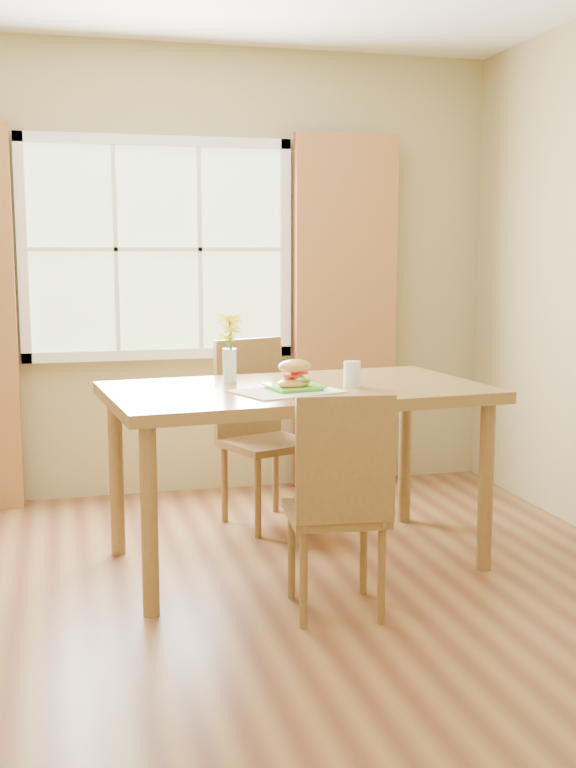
% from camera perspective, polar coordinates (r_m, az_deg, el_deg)
% --- Properties ---
extents(room, '(4.24, 3.84, 2.74)m').
position_cam_1_polar(room, '(3.62, -4.95, 6.20)').
color(room, brown).
rests_on(room, ground).
extents(window, '(1.62, 0.06, 1.32)m').
position_cam_1_polar(window, '(5.48, -8.26, 8.47)').
color(window, '#BADCA6').
rests_on(window, room).
extents(curtain_right, '(0.65, 0.08, 2.20)m').
position_cam_1_polar(curtain_right, '(5.64, 3.65, 4.47)').
color(curtain_right, maroon).
rests_on(curtain_right, room).
extents(dining_table, '(1.85, 1.16, 0.86)m').
position_cam_1_polar(dining_table, '(4.24, 0.55, -1.34)').
color(dining_table, brown).
rests_on(dining_table, room).
extents(chair_near, '(0.43, 0.43, 0.94)m').
position_cam_1_polar(chair_near, '(3.64, 3.29, -7.11)').
color(chair_near, brown).
rests_on(chair_near, room).
extents(chair_far, '(0.54, 0.54, 1.01)m').
position_cam_1_polar(chair_far, '(4.94, -1.90, -2.48)').
color(chair_far, brown).
rests_on(chair_far, room).
extents(placemat, '(0.53, 0.46, 0.01)m').
position_cam_1_polar(placemat, '(4.06, -0.07, -0.47)').
color(placemat, silver).
rests_on(placemat, dining_table).
extents(plate, '(0.26, 0.26, 0.01)m').
position_cam_1_polar(plate, '(4.11, 0.37, -0.24)').
color(plate, '#5CDB36').
rests_on(plate, placemat).
extents(croissant_sandwich, '(0.21, 0.19, 0.13)m').
position_cam_1_polar(croissant_sandwich, '(4.05, 0.42, 0.63)').
color(croissant_sandwich, gold).
rests_on(croissant_sandwich, plate).
extents(water_glass, '(0.08, 0.08, 0.12)m').
position_cam_1_polar(water_glass, '(4.22, 4.09, 0.60)').
color(water_glass, silver).
rests_on(water_glass, dining_table).
extents(flower_vase, '(0.14, 0.14, 0.34)m').
position_cam_1_polar(flower_vase, '(4.34, -3.73, 2.88)').
color(flower_vase, silver).
rests_on(flower_vase, dining_table).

